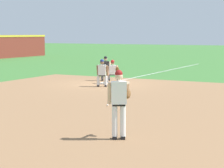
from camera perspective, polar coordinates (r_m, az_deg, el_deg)
ground_plane at (r=24.24m, az=-0.99°, el=-0.01°), size 160.00×160.00×0.00m
infield_dirt_patch at (r=17.94m, az=-0.38°, el=-2.35°), size 18.00×18.00×0.01m
foul_line_stripe at (r=32.38m, az=6.67°, el=1.64°), size 17.98×0.10×0.00m
first_base_bag at (r=24.24m, az=-0.99°, el=0.10°), size 0.38×0.38×0.09m
baseball at (r=16.95m, az=-0.58°, el=-2.78°), size 0.07×0.07×0.07m
pitcher at (r=11.55m, az=0.96°, el=-2.10°), size 0.84×0.58×1.86m
first_baseman at (r=24.35m, az=0.12°, el=1.75°), size 0.83×1.01×1.34m
baserunner at (r=22.97m, az=-1.32°, el=1.61°), size 0.59×0.67×1.46m
umpire at (r=25.93m, az=-0.84°, el=2.19°), size 0.62×0.68×1.46m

